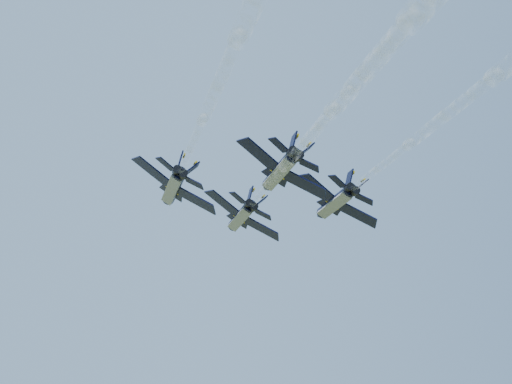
{
  "coord_description": "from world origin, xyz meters",
  "views": [
    {
      "loc": [
        -15.5,
        -98.89,
        73.07
      ],
      "look_at": [
        -3.06,
        0.09,
        106.19
      ],
      "focal_mm": 55.0,
      "sensor_mm": 36.0,
      "label": 1
    }
  ],
  "objects": [
    {
      "name": "jet_lead",
      "position": [
        -4.17,
        8.6,
        105.16
      ],
      "size": [
        11.15,
        16.43,
        6.49
      ],
      "rotation": [
        0.0,
        0.54,
        0.11
      ],
      "color": "black"
    },
    {
      "name": "jet_slot",
      "position": [
        -1.56,
        -11.17,
        105.16
      ],
      "size": [
        11.15,
        16.43,
        6.49
      ],
      "rotation": [
        0.0,
        0.54,
        0.11
      ],
      "color": "black"
    },
    {
      "name": "jet_left",
      "position": [
        -14.16,
        -3.42,
        105.16
      ],
      "size": [
        11.15,
        16.43,
        6.49
      ],
      "rotation": [
        0.0,
        0.54,
        0.11
      ],
      "color": "black"
    },
    {
      "name": "jet_right",
      "position": [
        7.79,
        0.26,
        105.16
      ],
      "size": [
        11.15,
        16.43,
        6.49
      ],
      "rotation": [
        0.0,
        0.54,
        0.11
      ],
      "color": "black"
    }
  ]
}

